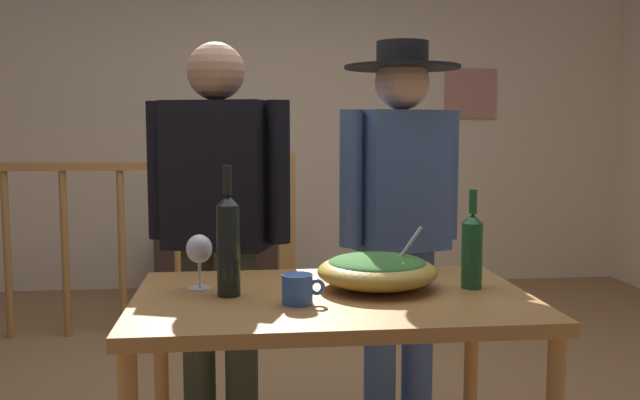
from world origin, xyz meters
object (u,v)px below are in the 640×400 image
object	(u,v)px
salad_bowl	(377,269)
person_standing_left	(218,213)
wine_bottle_dark	(228,243)
wine_glass	(199,251)
wine_bottle_green	(472,249)
flat_screen_tv	(217,205)
serving_table	(332,321)
mug_blue	(298,289)
tv_console	(218,264)
stair_railing	(130,229)
framed_picture	(470,94)
person_standing_right	(400,208)

from	to	relation	value
salad_bowl	person_standing_left	distance (m)	0.81
wine_bottle_dark	person_standing_left	distance (m)	0.67
wine_glass	wine_bottle_green	bearing A→B (deg)	-4.86
flat_screen_tv	serving_table	distance (m)	3.24
mug_blue	person_standing_left	bearing A→B (deg)	107.74
mug_blue	person_standing_left	world-z (taller)	person_standing_left
tv_console	person_standing_left	distance (m)	2.66
stair_railing	serving_table	xyz separation A→B (m)	(0.95, -2.28, 0.03)
flat_screen_tv	wine_bottle_green	bearing A→B (deg)	-74.02
stair_railing	salad_bowl	size ratio (longest dim) A/B	7.38
flat_screen_tv	wine_glass	bearing A→B (deg)	-88.89
wine_glass	wine_bottle_green	xyz separation A→B (m)	(0.85, -0.07, 0.00)
framed_picture	wine_glass	size ratio (longest dim) A/B	2.45
flat_screen_tv	mug_blue	bearing A→B (deg)	-83.96
framed_picture	mug_blue	xyz separation A→B (m)	(-1.70, -3.63, -0.73)
stair_railing	wine_bottle_dark	world-z (taller)	wine_bottle_dark
salad_bowl	mug_blue	distance (m)	0.32
stair_railing	flat_screen_tv	size ratio (longest dim) A/B	6.18
flat_screen_tv	serving_table	xyz separation A→B (m)	(0.46, -3.21, -0.01)
serving_table	wine_bottle_green	xyz separation A→B (m)	(0.45, 0.03, 0.21)
stair_railing	wine_bottle_green	world-z (taller)	stair_railing
serving_table	salad_bowl	bearing A→B (deg)	24.60
wine_glass	wine_bottle_green	distance (m)	0.85
framed_picture	mug_blue	world-z (taller)	framed_picture
wine_bottle_green	mug_blue	distance (m)	0.58
flat_screen_tv	wine_bottle_green	xyz separation A→B (m)	(0.91, -3.17, 0.20)
tv_console	flat_screen_tv	bearing A→B (deg)	-90.00
salad_bowl	serving_table	bearing A→B (deg)	-155.40
framed_picture	stair_railing	distance (m)	2.97
framed_picture	tv_console	distance (m)	2.45
framed_picture	person_standing_right	world-z (taller)	framed_picture
tv_console	mug_blue	size ratio (longest dim) A/B	7.21
stair_railing	serving_table	bearing A→B (deg)	-67.26
framed_picture	person_standing_left	bearing A→B (deg)	-124.43
wine_bottle_green	mug_blue	size ratio (longest dim) A/B	2.49
framed_picture	salad_bowl	size ratio (longest dim) A/B	1.12
stair_railing	salad_bowl	distance (m)	2.47
wine_glass	mug_blue	world-z (taller)	wine_glass
wine_glass	wine_bottle_dark	size ratio (longest dim) A/B	0.44
mug_blue	person_standing_left	xyz separation A→B (m)	(-0.25, 0.79, 0.13)
mug_blue	person_standing_right	size ratio (longest dim) A/B	0.08
wine_bottle_green	person_standing_left	distance (m)	1.04
framed_picture	stair_railing	size ratio (longest dim) A/B	0.15
serving_table	wine_bottle_green	distance (m)	0.49
stair_railing	person_standing_left	bearing A→B (deg)	-69.70
mug_blue	wine_bottle_green	bearing A→B (deg)	13.90
framed_picture	person_standing_right	distance (m)	3.16
flat_screen_tv	wine_bottle_dark	xyz separation A→B (m)	(0.15, -3.19, 0.24)
wine_bottle_green	person_standing_right	bearing A→B (deg)	97.15
serving_table	mug_blue	distance (m)	0.20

